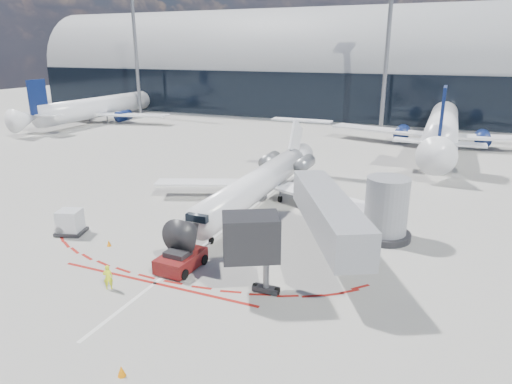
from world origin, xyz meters
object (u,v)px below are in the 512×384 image
at_px(ramp_worker, 108,277).
at_px(uld_container, 70,222).
at_px(pushback_tug, 181,260).
at_px(regional_jet, 261,181).

bearing_deg(ramp_worker, uld_container, -67.52).
distance_m(pushback_tug, uld_container, 11.20).
height_order(pushback_tug, ramp_worker, ramp_worker).
distance_m(ramp_worker, uld_container, 10.22).
relative_size(pushback_tug, ramp_worker, 3.46).
relative_size(regional_jet, uld_container, 10.68).
xyz_separation_m(regional_jet, ramp_worker, (-2.54, -18.05, -1.46)).
xyz_separation_m(ramp_worker, uld_container, (-8.47, 5.72, 0.18)).
height_order(ramp_worker, uld_container, uld_container).
relative_size(ramp_worker, uld_container, 0.62).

